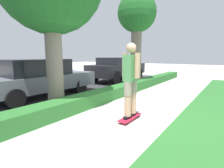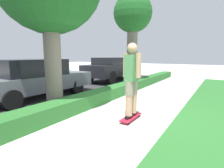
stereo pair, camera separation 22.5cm
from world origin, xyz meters
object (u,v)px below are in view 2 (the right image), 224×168
(skateboard, at_px, (131,117))
(skater_person, at_px, (132,78))
(tree_far, at_px, (133,18))
(parked_car_rear, at_px, (113,68))
(parked_car_middle, at_px, (33,78))

(skateboard, height_order, skater_person, skater_person)
(skater_person, relative_size, tree_far, 0.40)
(skateboard, bearing_deg, parked_car_rear, 35.63)
(skateboard, bearing_deg, parked_car_middle, 87.47)
(skateboard, relative_size, parked_car_rear, 0.18)
(skater_person, relative_size, parked_car_rear, 0.39)
(skater_person, height_order, parked_car_rear, skater_person)
(skater_person, distance_m, tree_far, 5.11)
(skateboard, height_order, tree_far, tree_far)
(tree_far, height_order, parked_car_middle, tree_far)
(skater_person, bearing_deg, parked_car_rear, 35.63)
(parked_car_rear, bearing_deg, tree_far, -129.10)
(parked_car_middle, bearing_deg, parked_car_rear, 0.84)
(skater_person, height_order, tree_far, tree_far)
(skateboard, distance_m, skater_person, 0.98)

